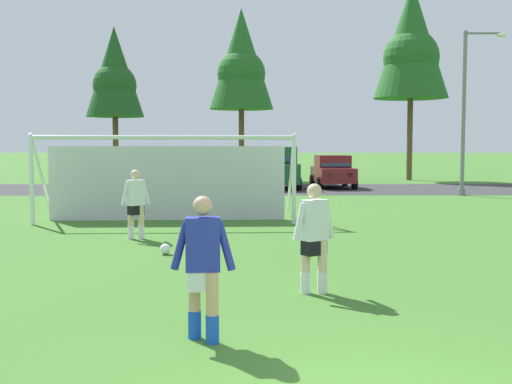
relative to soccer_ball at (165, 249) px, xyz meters
name	(u,v)px	position (x,y,z in m)	size (l,w,h in m)	color
ground_plane	(284,216)	(2.77, 7.15, -0.11)	(400.00, 400.00, 0.00)	#3D7028
parking_lot_strip	(272,189)	(2.77, 19.56, -0.11)	(52.00, 8.40, 0.01)	#333335
soccer_ball	(165,249)	(0.00, 0.00, 0.00)	(0.22, 0.22, 0.22)	white
soccer_goal	(167,177)	(-0.74, 5.76, 1.18)	(7.48, 2.20, 2.57)	white
player_striker_near	(136,204)	(-0.98, 2.15, 0.71)	(0.67, 0.47, 1.64)	beige
player_defender_far	(203,269)	(1.21, -5.68, 0.71)	(0.74, 0.33, 1.64)	tan
player_winger_left	(314,238)	(2.68, -3.39, 0.71)	(0.69, 0.44, 1.64)	beige
parked_car_slot_far_left	(141,168)	(-3.82, 19.12, 1.00)	(2.25, 4.66, 2.16)	navy
parked_car_slot_left	(202,167)	(-0.87, 20.53, 1.00)	(2.20, 4.63, 2.16)	tan
parked_car_slot_center_left	(278,167)	(3.10, 20.07, 1.00)	(2.26, 4.66, 2.16)	#194C2D
parked_car_slot_center	(333,171)	(6.05, 20.66, 0.77)	(2.18, 4.27, 1.72)	maroon
tree_left_edge	(115,75)	(-6.97, 27.81, 6.61)	(3.67, 3.67, 9.78)	brown
tree_mid_left	(241,62)	(1.08, 28.40, 7.49)	(4.14, 4.14, 11.05)	brown
tree_center_back	(411,44)	(12.00, 28.20, 8.62)	(4.76, 4.76, 12.69)	brown
street_lamp	(468,111)	(11.33, 15.34, 3.65)	(2.00, 0.32, 7.25)	slate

